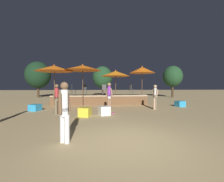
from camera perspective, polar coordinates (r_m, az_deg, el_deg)
ground_plane at (r=4.38m, az=6.17°, el=-18.80°), size 120.00×120.00×0.00m
wooden_deck at (r=13.76m, az=-4.64°, el=-3.15°), size 7.94×3.06×0.80m
patio_umbrella_0 at (r=11.97m, az=-11.13°, el=8.65°), size 2.83×2.83×3.27m
patio_umbrella_1 at (r=12.43m, az=1.38°, el=6.63°), size 2.39×2.39×2.89m
patio_umbrella_2 at (r=12.62m, az=-21.17°, el=8.02°), size 2.85×2.85×3.25m
patio_umbrella_3 at (r=12.84m, az=11.41°, el=7.82°), size 2.11×2.11×3.24m
cube_seat_0 at (r=10.67m, az=-27.24°, el=-5.63°), size 0.75×0.75×0.40m
cube_seat_1 at (r=7.87m, az=-10.32°, el=-7.85°), size 0.67×0.67×0.46m
cube_seat_2 at (r=8.10m, az=-3.01°, el=-7.48°), size 0.70×0.70×0.48m
cube_seat_3 at (r=12.51m, az=24.47°, el=-4.46°), size 0.68×0.68×0.43m
person_0 at (r=10.40m, az=16.11°, el=-1.93°), size 0.30×0.44×1.65m
person_1 at (r=4.28m, az=-17.63°, el=-7.05°), size 0.29×0.43×1.66m
person_2 at (r=8.79m, az=-20.30°, el=-2.59°), size 0.44×0.29×1.66m
person_4 at (r=9.26m, az=-1.07°, el=-1.76°), size 0.44×0.38×1.77m
bistro_chair_0 at (r=12.74m, az=-2.92°, el=0.88°), size 0.41×0.41×0.90m
bistro_chair_1 at (r=12.97m, az=-10.44°, el=0.87°), size 0.43×0.43×0.90m
bistro_chair_2 at (r=13.75m, az=7.32°, el=0.94°), size 0.43×0.43×0.90m
bistro_chair_3 at (r=13.09m, az=-14.76°, el=0.85°), size 0.43×0.43×0.90m
frisbee_disc at (r=8.62m, az=0.50°, el=-8.39°), size 0.22×0.22×0.03m
background_tree_0 at (r=22.52m, az=22.11°, el=5.18°), size 2.63×2.63×4.39m
background_tree_1 at (r=24.33m, az=-3.64°, el=5.30°), size 3.16×3.16×4.78m
background_tree_2 at (r=22.97m, az=-26.35°, el=5.50°), size 3.30×3.30×4.93m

